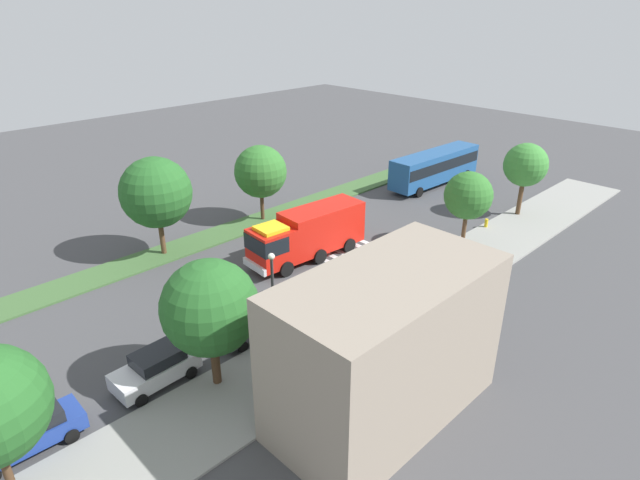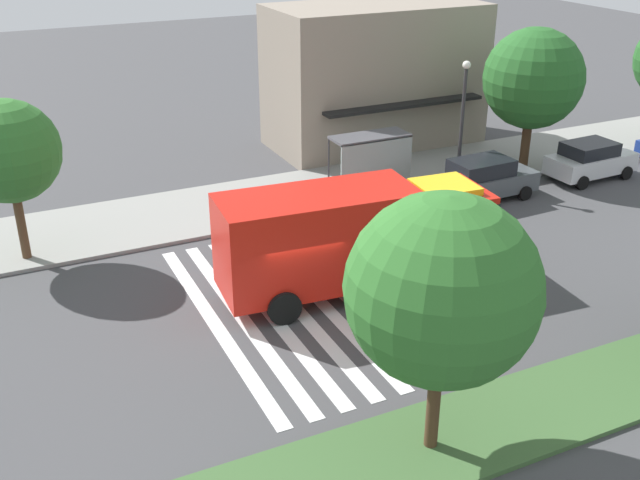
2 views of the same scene
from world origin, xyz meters
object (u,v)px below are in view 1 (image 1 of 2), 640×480
object	(u,v)px
bus_stop_shelter	(336,297)
sidewalk_tree_far_west	(526,165)
parked_car_mid	(156,367)
bench_near_shelter	(379,291)
fire_truck	(306,233)
parked_car_east	(26,433)
street_lamp	(273,291)
median_tree_far_west	(260,172)
transit_bus	(435,166)
fire_hydrant	(486,223)
sidewalk_tree_center	(210,308)
sidewalk_tree_west	(468,196)
median_tree_west	(156,193)
parked_car_west	(254,319)

from	to	relation	value
bus_stop_shelter	sidewalk_tree_far_west	bearing A→B (deg)	-178.75
parked_car_mid	bench_near_shelter	xyz separation A→B (m)	(-14.12, 2.72, -0.32)
fire_truck	parked_car_east	bearing A→B (deg)	17.69
fire_truck	street_lamp	world-z (taller)	street_lamp
parked_car_mid	bench_near_shelter	world-z (taller)	parked_car_mid
bench_near_shelter	median_tree_far_west	world-z (taller)	median_tree_far_west
street_lamp	transit_bus	bearing A→B (deg)	-161.88
parked_car_mid	fire_hydrant	world-z (taller)	parked_car_mid
sidewalk_tree_far_west	parked_car_east	bearing A→B (deg)	-3.14
fire_truck	sidewalk_tree_center	world-z (taller)	sidewalk_tree_center
sidewalk_tree_far_west	bench_near_shelter	bearing A→B (deg)	1.48
street_lamp	sidewalk_tree_far_west	size ratio (longest dim) A/B	0.88
sidewalk_tree_west	median_tree_far_west	world-z (taller)	median_tree_far_west
sidewalk_tree_far_west	median_tree_west	size ratio (longest dim) A/B	0.86
bench_near_shelter	parked_car_mid	bearing A→B (deg)	-10.89
street_lamp	fire_truck	bearing A→B (deg)	-142.29
sidewalk_tree_west	median_tree_west	size ratio (longest dim) A/B	0.80
bus_stop_shelter	median_tree_far_west	xyz separation A→B (m)	(-7.02, -15.55, 2.51)
bus_stop_shelter	median_tree_far_west	size ratio (longest dim) A/B	0.54
bus_stop_shelter	street_lamp	world-z (taller)	street_lamp
fire_truck	sidewalk_tree_center	xyz separation A→B (m)	(12.74, 7.07, 2.43)
fire_truck	parked_car_mid	world-z (taller)	fire_truck
sidewalk_tree_center	fire_hydrant	xyz separation A→B (m)	(-27.29, -0.50, -3.97)
median_tree_far_west	bench_near_shelter	bearing A→B (deg)	79.01
parked_car_mid	sidewalk_tree_center	xyz separation A→B (m)	(-2.06, 2.20, 3.55)
sidewalk_tree_far_west	median_tree_far_west	bearing A→B (deg)	-41.70
fire_truck	fire_hydrant	size ratio (longest dim) A/B	13.67
bus_stop_shelter	street_lamp	distance (m)	4.35
bench_near_shelter	street_lamp	bearing A→B (deg)	-6.57
sidewalk_tree_west	sidewalk_tree_center	world-z (taller)	sidewalk_tree_center
bench_near_shelter	sidewalk_tree_center	size ratio (longest dim) A/B	0.24
sidewalk_tree_far_west	sidewalk_tree_center	distance (m)	31.94
transit_bus	bench_near_shelter	world-z (taller)	transit_bus
parked_car_mid	parked_car_east	distance (m)	6.08
fire_hydrant	parked_car_mid	bearing A→B (deg)	-3.32
parked_car_west	parked_car_east	size ratio (longest dim) A/B	1.00
fire_truck	sidewalk_tree_center	size ratio (longest dim) A/B	1.44
parked_car_east	sidewalk_tree_center	xyz separation A→B (m)	(-8.15, 2.20, 3.60)
parked_car_west	bench_near_shelter	bearing A→B (deg)	159.39
bench_near_shelter	median_tree_west	xyz separation A→B (m)	(6.51, -15.54, 4.34)
sidewalk_tree_far_west	sidewalk_tree_center	xyz separation A→B (m)	(31.94, -0.00, -0.15)
bus_stop_shelter	parked_car_west	bearing A→B (deg)	-34.30
transit_bus	sidewalk_tree_west	bearing A→B (deg)	-135.15
sidewalk_tree_center	fire_hydrant	size ratio (longest dim) A/B	9.52
sidewalk_tree_far_west	fire_hydrant	xyz separation A→B (m)	(4.65, -0.50, -4.13)
transit_bus	median_tree_west	world-z (taller)	median_tree_west
transit_bus	bus_stop_shelter	world-z (taller)	transit_bus
bus_stop_shelter	sidewalk_tree_far_west	size ratio (longest dim) A/B	0.55
parked_car_mid	sidewalk_tree_center	distance (m)	4.66
parked_car_west	sidewalk_tree_west	size ratio (longest dim) A/B	0.81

